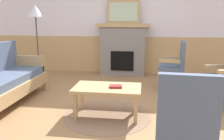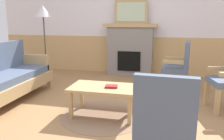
% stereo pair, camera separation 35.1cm
% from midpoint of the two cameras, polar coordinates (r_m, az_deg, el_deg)
% --- Properties ---
extents(ground_plane, '(14.00, 14.00, 0.00)m').
position_cam_midpoint_polar(ground_plane, '(3.72, 1.49, -9.48)').
color(ground_plane, '#997047').
extents(wall_back, '(7.20, 0.14, 2.70)m').
position_cam_midpoint_polar(wall_back, '(6.02, 6.70, 11.64)').
color(wall_back, white).
rests_on(wall_back, ground_plane).
extents(fireplace, '(1.30, 0.44, 1.28)m').
position_cam_midpoint_polar(fireplace, '(5.81, 6.25, 5.12)').
color(fireplace, gray).
rests_on(fireplace, ground_plane).
extents(framed_picture, '(0.80, 0.04, 0.56)m').
position_cam_midpoint_polar(framed_picture, '(5.77, 6.47, 14.09)').
color(framed_picture, tan).
rests_on(framed_picture, fireplace).
extents(couch, '(0.70, 1.80, 0.98)m').
position_cam_midpoint_polar(couch, '(4.30, -22.49, -1.85)').
color(couch, tan).
rests_on(couch, ground_plane).
extents(coffee_table, '(0.96, 0.56, 0.44)m').
position_cam_midpoint_polar(coffee_table, '(3.34, 0.89, -5.04)').
color(coffee_table, tan).
rests_on(coffee_table, ground_plane).
extents(round_rug, '(1.29, 1.29, 0.01)m').
position_cam_midpoint_polar(round_rug, '(3.47, 0.87, -11.07)').
color(round_rug, '#896B51').
rests_on(round_rug, ground_plane).
extents(book_on_table, '(0.19, 0.16, 0.03)m').
position_cam_midpoint_polar(book_on_table, '(3.28, 2.93, -4.10)').
color(book_on_table, maroon).
rests_on(book_on_table, coffee_table).
extents(armchair_by_window_left, '(0.53, 0.53, 0.98)m').
position_cam_midpoint_polar(armchair_by_window_left, '(4.62, 18.42, 1.21)').
color(armchair_by_window_left, tan).
rests_on(armchair_by_window_left, ground_plane).
extents(armchair_front_left, '(0.51, 0.51, 0.98)m').
position_cam_midpoint_polar(armchair_front_left, '(2.06, 17.78, -12.59)').
color(armchair_front_left, tan).
rests_on(armchair_front_left, ground_plane).
extents(floor_lamp_by_couch, '(0.36, 0.36, 1.68)m').
position_cam_midpoint_polar(floor_lamp_by_couch, '(5.36, -14.79, 12.73)').
color(floor_lamp_by_couch, '#332D28').
rests_on(floor_lamp_by_couch, ground_plane).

